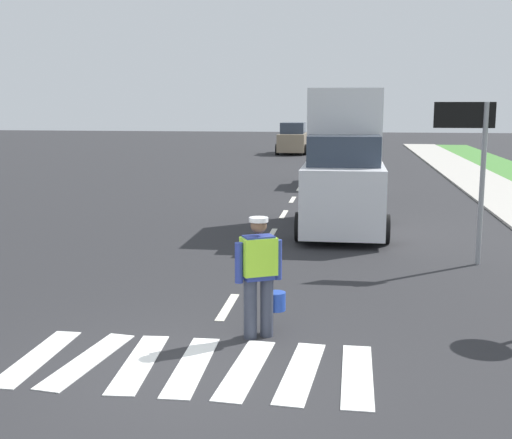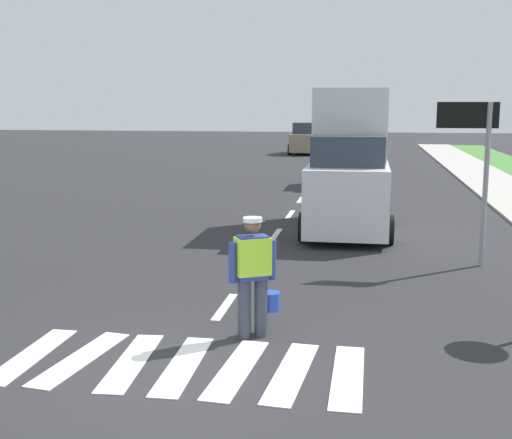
# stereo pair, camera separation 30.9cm
# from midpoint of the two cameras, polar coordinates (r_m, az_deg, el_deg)

# --- Properties ---
(ground_plane) EXTENTS (96.00, 96.00, 0.00)m
(ground_plane) POSITION_cam_midpoint_polar(r_m,az_deg,el_deg) (28.43, 5.42, 3.47)
(ground_plane) COLOR #28282B
(crosswalk_stripes) EXTENTS (4.37, 1.93, 0.01)m
(crosswalk_stripes) POSITION_cam_midpoint_polar(r_m,az_deg,el_deg) (8.35, -5.18, -12.35)
(crosswalk_stripes) COLOR white
(crosswalk_stripes) RESTS_ON ground
(lane_center_line) EXTENTS (0.14, 46.40, 0.01)m
(lane_center_line) POSITION_cam_midpoint_polar(r_m,az_deg,el_deg) (32.60, 5.96, 4.29)
(lane_center_line) COLOR silver
(lane_center_line) RESTS_ON ground
(road_worker) EXTENTS (0.65, 0.59, 1.67)m
(road_worker) POSITION_cam_midpoint_polar(r_m,az_deg,el_deg) (9.01, 0.82, -4.44)
(road_worker) COLOR #383D4C
(road_worker) RESTS_ON ground
(lane_direction_sign) EXTENTS (1.16, 0.11, 3.20)m
(lane_direction_sign) POSITION_cam_midpoint_polar(r_m,az_deg,el_deg) (13.58, 18.91, 6.18)
(lane_direction_sign) COLOR gray
(lane_direction_sign) RESTS_ON ground
(delivery_truck) EXTENTS (2.16, 4.60, 3.54)m
(delivery_truck) POSITION_cam_midpoint_polar(r_m,az_deg,el_deg) (16.86, 8.54, 4.51)
(delivery_truck) COLOR silver
(delivery_truck) RESTS_ON ground
(car_outgoing_far) EXTENTS (1.96, 3.83, 2.20)m
(car_outgoing_far) POSITION_cam_midpoint_polar(r_m,az_deg,el_deg) (26.54, 8.48, 5.17)
(car_outgoing_far) COLOR silver
(car_outgoing_far) RESTS_ON ground
(car_oncoming_third) EXTENTS (1.95, 3.84, 1.99)m
(car_oncoming_third) POSITION_cam_midpoint_polar(r_m,az_deg,el_deg) (42.91, 4.48, 6.88)
(car_oncoming_third) COLOR gray
(car_oncoming_third) RESTS_ON ground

